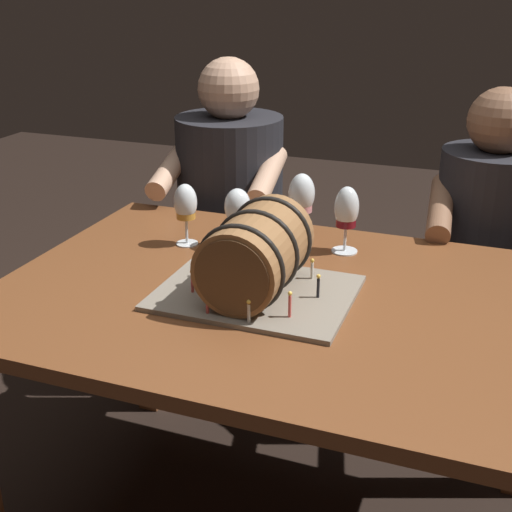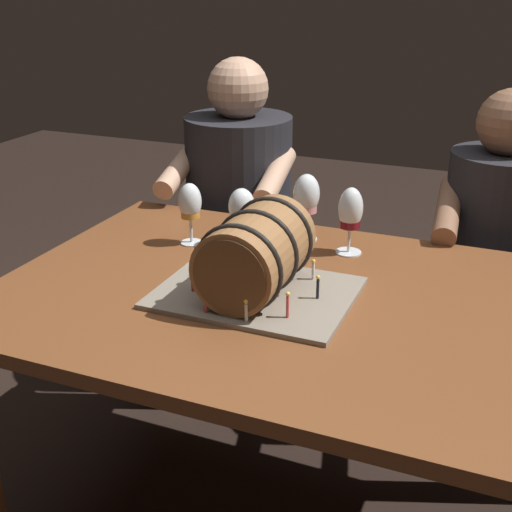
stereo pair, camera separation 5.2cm
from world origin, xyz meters
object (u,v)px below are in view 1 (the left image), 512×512
Objects in this scene: barrel_cake at (256,258)px; wine_glass_red at (346,211)px; person_seated_right at (479,282)px; person_seated_left at (231,235)px; wine_glass_amber at (186,205)px; dining_table at (280,331)px; wine_glass_rose at (302,197)px; wine_glass_empty at (238,208)px.

barrel_cake reaches higher than wine_glass_red.
person_seated_right is (0.48, 0.77, -0.32)m from barrel_cake.
person_seated_right is at bearing -0.04° from person_seated_left.
wine_glass_amber is at bearing 141.15° from barrel_cake.
barrel_cake is 2.58× the size of wine_glass_amber.
barrel_cake is 0.36m from wine_glass_red.
wine_glass_amber is 0.61m from person_seated_left.
wine_glass_amber is at bearing -166.80° from wine_glass_red.
barrel_cake is at bearing -111.35° from wine_glass_red.
person_seated_left is (-0.52, 0.43, -0.29)m from wine_glass_red.
wine_glass_rose is (-0.06, 0.36, 0.23)m from dining_table.
wine_glass_empty is at bearing 12.11° from wine_glass_amber.
barrel_cake is 2.45× the size of wine_glass_red.
wine_glass_amber is 0.44m from wine_glass_red.
wine_glass_red is 0.15× the size of person_seated_left.
person_seated_right is (0.49, 0.38, -0.35)m from wine_glass_rose.
wine_glass_amber is 0.14m from wine_glass_empty.
barrel_cake is 0.39m from wine_glass_rose.
barrel_cake is at bearing -38.85° from wine_glass_amber.
person_seated_right is (0.64, 0.50, -0.34)m from wine_glass_empty.
person_seated_left is at bearing 179.96° from person_seated_right.
wine_glass_empty is at bearing -65.21° from person_seated_left.
person_seated_right reaches higher than barrel_cake.
person_seated_right reaches higher than dining_table.
dining_table is at bearing -120.60° from person_seated_right.
person_seated_left is at bearing 134.65° from wine_glass_rose.
person_seated_left is at bearing 140.03° from wine_glass_red.
person_seated_right is at bearing 50.82° from wine_glass_red.
wine_glass_rose is 0.61m from person_seated_left.
wine_glass_rose is at bearing 40.32° from wine_glass_empty.
barrel_cake is at bearing -63.42° from person_seated_left.
person_seated_left is (-0.38, 0.38, -0.30)m from wine_glass_rose.
barrel_cake is 0.38× the size of person_seated_left.
wine_glass_red is 0.96× the size of wine_glass_rose.
barrel_cake is at bearing -88.66° from wine_glass_rose.
wine_glass_amber is at bearing -80.31° from person_seated_left.
wine_glass_red is 0.15m from wine_glass_rose.
person_seated_left reaches higher than person_seated_right.
wine_glass_empty is 0.88m from person_seated_right.
dining_table is 0.38m from wine_glass_empty.
person_seated_right reaches higher than wine_glass_red.
wine_glass_red reaches higher than dining_table.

